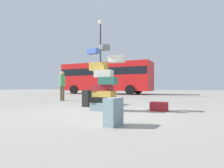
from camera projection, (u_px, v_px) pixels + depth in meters
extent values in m
plane|color=gray|center=(104.00, 112.00, 5.75)|extent=(80.00, 80.00, 0.00)
cube|color=gray|center=(104.00, 107.00, 5.98)|extent=(0.77, 0.46, 0.25)
cube|color=black|center=(102.00, 100.00, 6.01)|extent=(0.74, 0.50, 0.17)
cube|color=#B28C33|center=(104.00, 94.00, 5.99)|extent=(0.71, 0.46, 0.19)
cube|color=maroon|center=(102.00, 88.00, 6.03)|extent=(0.67, 0.39, 0.19)
cube|color=#26594C|center=(108.00, 81.00, 5.81)|extent=(0.53, 0.31, 0.23)
cube|color=beige|center=(104.00, 74.00, 5.97)|extent=(0.55, 0.32, 0.22)
cube|color=#B28C33|center=(99.00, 67.00, 6.16)|extent=(0.56, 0.34, 0.25)
cube|color=beige|center=(117.00, 59.00, 6.11)|extent=(0.51, 0.30, 0.23)
cube|color=#334F99|center=(93.00, 51.00, 5.84)|extent=(0.39, 0.27, 0.16)
cylinder|color=#4C4C51|center=(105.00, 48.00, 6.03)|extent=(0.33, 0.33, 0.15)
cube|color=maroon|center=(159.00, 106.00, 5.93)|extent=(0.52, 0.39, 0.27)
cube|color=gray|center=(113.00, 112.00, 3.67)|extent=(0.28, 0.45, 0.53)
cube|color=black|center=(88.00, 98.00, 7.21)|extent=(0.34, 0.39, 0.62)
cube|color=beige|center=(111.00, 102.00, 7.69)|extent=(0.63, 0.43, 0.29)
cube|color=#B28C33|center=(102.00, 95.00, 8.21)|extent=(0.42, 0.49, 0.74)
cylinder|color=brown|center=(61.00, 93.00, 10.26)|extent=(0.12, 0.12, 0.77)
cylinder|color=brown|center=(63.00, 94.00, 10.10)|extent=(0.12, 0.12, 0.77)
cylinder|color=#4C9959|center=(62.00, 81.00, 10.19)|extent=(0.30, 0.30, 0.57)
sphere|color=tan|center=(62.00, 73.00, 10.19)|extent=(0.22, 0.22, 0.22)
cube|color=red|center=(106.00, 77.00, 19.98)|extent=(9.61, 3.06, 2.80)
cube|color=black|center=(106.00, 72.00, 19.99)|extent=(9.42, 3.07, 0.70)
cylinder|color=black|center=(138.00, 90.00, 19.83)|extent=(0.91, 0.30, 0.90)
cylinder|color=black|center=(130.00, 90.00, 17.56)|extent=(0.91, 0.30, 0.90)
cylinder|color=black|center=(87.00, 89.00, 22.37)|extent=(0.91, 0.30, 0.90)
cylinder|color=black|center=(74.00, 90.00, 20.10)|extent=(0.91, 0.30, 0.90)
cylinder|color=#333338|center=(100.00, 60.00, 15.31)|extent=(0.12, 0.12, 5.75)
sphere|color=#F2F2CC|center=(100.00, 22.00, 15.35)|extent=(0.36, 0.36, 0.36)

